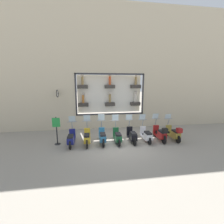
# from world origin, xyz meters

# --- Properties ---
(ground_plane) EXTENTS (120.00, 120.00, 0.00)m
(ground_plane) POSITION_xyz_m (0.00, 0.00, 0.00)
(ground_plane) COLOR gray
(building_facade) EXTENTS (1.20, 36.00, 9.58)m
(building_facade) POSITION_xyz_m (3.60, 0.00, 4.88)
(building_facade) COLOR beige
(building_facade) RESTS_ON ground_plane
(scooter_olive_0) EXTENTS (1.79, 0.60, 1.55)m
(scooter_olive_0) POSITION_xyz_m (0.10, -3.72, 0.46)
(scooter_olive_0) COLOR black
(scooter_olive_0) RESTS_ON ground_plane
(scooter_red_1) EXTENTS (1.81, 0.61, 1.62)m
(scooter_red_1) POSITION_xyz_m (0.12, -2.79, 0.48)
(scooter_red_1) COLOR black
(scooter_red_1) RESTS_ON ground_plane
(scooter_white_2) EXTENTS (1.79, 0.60, 1.61)m
(scooter_white_2) POSITION_xyz_m (0.17, -1.86, 0.41)
(scooter_white_2) COLOR black
(scooter_white_2) RESTS_ON ground_plane
(scooter_black_3) EXTENTS (1.80, 0.60, 1.61)m
(scooter_black_3) POSITION_xyz_m (0.17, -0.93, 0.43)
(scooter_black_3) COLOR black
(scooter_black_3) RESTS_ON ground_plane
(scooter_green_4) EXTENTS (1.79, 0.61, 1.64)m
(scooter_green_4) POSITION_xyz_m (0.17, -0.01, 0.42)
(scooter_green_4) COLOR black
(scooter_green_4) RESTS_ON ground_plane
(scooter_teal_5) EXTENTS (1.81, 0.60, 1.70)m
(scooter_teal_5) POSITION_xyz_m (0.18, 0.92, 0.44)
(scooter_teal_5) COLOR black
(scooter_teal_5) RESTS_ON ground_plane
(scooter_yellow_6) EXTENTS (1.80, 0.61, 1.65)m
(scooter_yellow_6) POSITION_xyz_m (0.17, 1.85, 0.44)
(scooter_yellow_6) COLOR black
(scooter_yellow_6) RESTS_ON ground_plane
(scooter_navy_7) EXTENTS (1.80, 0.61, 1.62)m
(scooter_navy_7) POSITION_xyz_m (0.17, 2.78, 0.43)
(scooter_navy_7) COLOR black
(scooter_navy_7) RESTS_ON ground_plane
(shop_sign_post) EXTENTS (0.36, 0.45, 1.70)m
(shop_sign_post) POSITION_xyz_m (0.46, 3.64, 0.92)
(shop_sign_post) COLOR #232326
(shop_sign_post) RESTS_ON ground_plane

